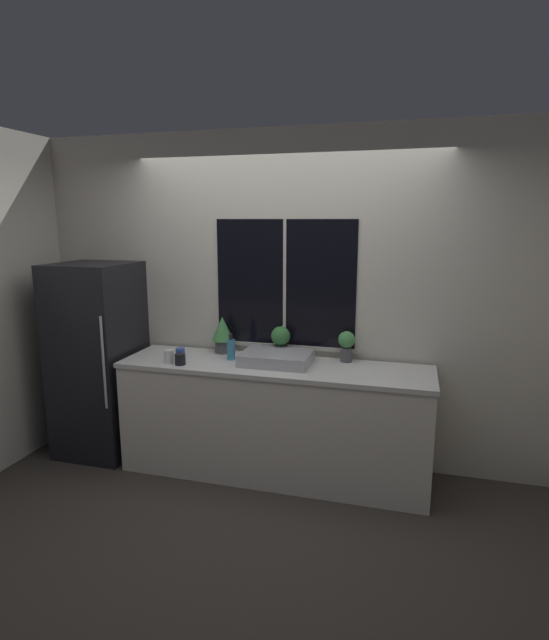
{
  "coord_description": "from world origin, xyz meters",
  "views": [
    {
      "loc": [
        0.99,
        -3.26,
        2.0
      ],
      "look_at": [
        0.01,
        0.3,
        1.25
      ],
      "focal_mm": 28.0,
      "sensor_mm": 36.0,
      "label": 1
    }
  ],
  "objects": [
    {
      "name": "ground_plane",
      "position": [
        0.0,
        0.0,
        0.0
      ],
      "size": [
        14.0,
        14.0,
        0.0
      ],
      "primitive_type": "plane",
      "color": "#38332D"
    },
    {
      "name": "wall_back",
      "position": [
        0.0,
        0.67,
        1.35
      ],
      "size": [
        8.0,
        0.09,
        2.7
      ],
      "color": "beige",
      "rests_on": "ground_plane"
    },
    {
      "name": "wall_left",
      "position": [
        -2.16,
        1.5,
        1.35
      ],
      "size": [
        0.06,
        7.0,
        2.7
      ],
      "color": "beige",
      "rests_on": "ground_plane"
    },
    {
      "name": "counter",
      "position": [
        0.0,
        0.3,
        0.45
      ],
      "size": [
        2.41,
        0.62,
        0.9
      ],
      "color": "silver",
      "rests_on": "ground_plane"
    },
    {
      "name": "refrigerator",
      "position": [
        -1.57,
        0.33,
        0.82
      ],
      "size": [
        0.63,
        0.71,
        1.64
      ],
      "color": "black",
      "rests_on": "ground_plane"
    },
    {
      "name": "sink",
      "position": [
        0.01,
        0.34,
        0.95
      ],
      "size": [
        0.53,
        0.44,
        0.26
      ],
      "color": "#ADADB2",
      "rests_on": "counter"
    },
    {
      "name": "potted_plant_left",
      "position": [
        -0.51,
        0.53,
        1.08
      ],
      "size": [
        0.18,
        0.18,
        0.31
      ],
      "color": "#4C4C51",
      "rests_on": "counter"
    },
    {
      "name": "potted_plant_center",
      "position": [
        -0.01,
        0.53,
        1.04
      ],
      "size": [
        0.15,
        0.15,
        0.25
      ],
      "color": "#4C4C51",
      "rests_on": "counter"
    },
    {
      "name": "potted_plant_right",
      "position": [
        0.53,
        0.53,
        1.04
      ],
      "size": [
        0.13,
        0.13,
        0.24
      ],
      "color": "#4C4C51",
      "rests_on": "counter"
    },
    {
      "name": "soap_bottle",
      "position": [
        -0.36,
        0.34,
        0.99
      ],
      "size": [
        0.06,
        0.06,
        0.21
      ],
      "color": "teal",
      "rests_on": "counter"
    },
    {
      "name": "mug_white",
      "position": [
        -0.8,
        0.12,
        0.95
      ],
      "size": [
        0.07,
        0.07,
        0.1
      ],
      "color": "white",
      "rests_on": "counter"
    },
    {
      "name": "mug_black",
      "position": [
        -0.69,
        0.1,
        0.95
      ],
      "size": [
        0.08,
        0.08,
        0.09
      ],
      "color": "black",
      "rests_on": "counter"
    },
    {
      "name": "mug_blue",
      "position": [
        -0.76,
        0.24,
        0.95
      ],
      "size": [
        0.07,
        0.07,
        0.09
      ],
      "color": "#3351AD",
      "rests_on": "counter"
    }
  ]
}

